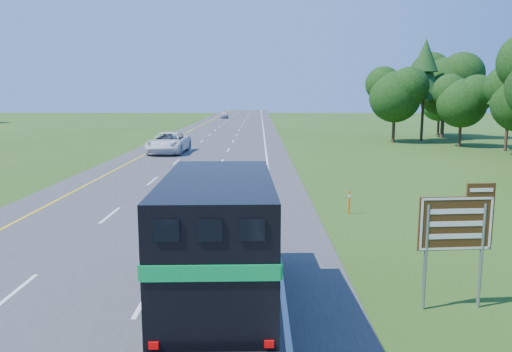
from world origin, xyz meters
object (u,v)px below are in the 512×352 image
object	(u,v)px
horse_truck	(220,239)
far_car	(224,115)
white_suv	(169,143)
exit_sign	(457,228)

from	to	relation	value
horse_truck	far_car	size ratio (longest dim) A/B	1.84
white_suv	far_car	distance (m)	69.81
horse_truck	exit_sign	bearing A→B (deg)	0.90
far_car	white_suv	bearing A→B (deg)	-92.26
far_car	exit_sign	xyz separation A→B (m)	(12.98, -103.80, 1.32)
white_suv	exit_sign	size ratio (longest dim) A/B	2.13
horse_truck	white_suv	bearing A→B (deg)	100.32
horse_truck	exit_sign	size ratio (longest dim) A/B	2.46
exit_sign	far_car	bearing A→B (deg)	92.17
horse_truck	white_suv	distance (m)	35.09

